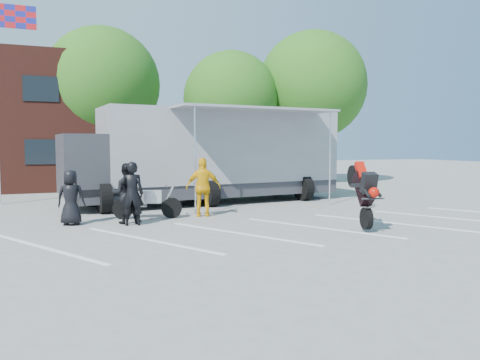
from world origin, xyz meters
TOP-DOWN VIEW (x-y plane):
  - ground at (0.00, 0.00)m, footprint 100.00×100.00m
  - parking_bay_lines at (0.00, 1.00)m, footprint 18.09×13.33m
  - flagpole at (-6.24, 10.00)m, footprint 1.61×0.12m
  - tree_left at (-2.00, 16.00)m, footprint 6.12×6.12m
  - tree_mid at (5.00, 15.00)m, footprint 5.44×5.44m
  - tree_right at (10.00, 14.50)m, footprint 6.46×6.46m
  - transporter_truck at (1.48, 7.60)m, footprint 12.23×6.85m
  - parked_motorcycle at (-1.66, 4.41)m, footprint 2.33×1.24m
  - stunt_bike_rider at (3.60, 0.68)m, footprint 1.15×1.84m
  - spectator_leather_a at (-3.95, 4.00)m, footprint 0.89×0.69m
  - spectator_leather_b at (-2.30, 3.32)m, footprint 0.73×0.54m
  - spectator_leather_c at (-2.40, 3.71)m, footprint 1.02×0.88m
  - spectator_hivis at (0.12, 4.19)m, footprint 1.21×0.75m

SIDE VIEW (x-z plane):
  - ground at x=0.00m, z-range 0.00..0.00m
  - transporter_truck at x=1.48m, z-range -1.86..1.86m
  - parked_motorcycle at x=-1.66m, z-range -0.58..0.58m
  - stunt_bike_rider at x=3.60m, z-range -1.00..1.00m
  - parking_bay_lines at x=0.00m, z-range 0.00..0.01m
  - spectator_leather_a at x=-3.95m, z-range 0.00..1.62m
  - spectator_leather_c at x=-2.40m, z-range 0.00..1.80m
  - spectator_leather_b at x=-2.30m, z-range 0.00..1.86m
  - spectator_hivis at x=0.12m, z-range 0.00..1.92m
  - tree_mid at x=5.00m, z-range 1.10..8.78m
  - flagpole at x=-6.24m, z-range 1.05..9.05m
  - tree_left at x=-2.00m, z-range 1.25..9.89m
  - tree_right at x=10.00m, z-range 1.32..10.44m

